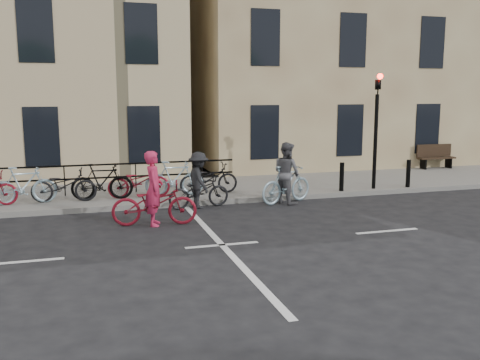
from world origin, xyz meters
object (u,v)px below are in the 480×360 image
object	(u,v)px
bench	(435,155)
cyclist_grey	(287,179)
cyclist_dark	(199,186)
cyclist_pink	(154,200)
traffic_light	(377,117)

from	to	relation	value
bench	cyclist_grey	distance (m)	9.02
bench	cyclist_grey	xyz separation A→B (m)	(-8.07, -4.03, 0.05)
cyclist_grey	cyclist_dark	distance (m)	2.60
cyclist_grey	cyclist_dark	size ratio (longest dim) A/B	1.03
cyclist_pink	cyclist_dark	xyz separation A→B (m)	(1.46, 1.63, -0.01)
traffic_light	bench	xyz separation A→B (m)	(4.80, 3.39, -1.78)
bench	cyclist_dark	xyz separation A→B (m)	(-10.67, -3.94, -0.05)
cyclist_dark	cyclist_grey	bearing A→B (deg)	-100.75
cyclist_pink	cyclist_grey	world-z (taller)	cyclist_pink
bench	traffic_light	bearing A→B (deg)	-144.75
traffic_light	cyclist_grey	distance (m)	3.75
traffic_light	cyclist_dark	bearing A→B (deg)	-174.65
traffic_light	cyclist_pink	size ratio (longest dim) A/B	1.83
bench	cyclist_pink	xyz separation A→B (m)	(-12.14, -5.57, -0.04)
traffic_light	cyclist_grey	bearing A→B (deg)	-168.99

